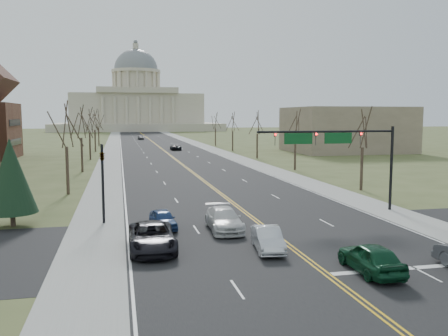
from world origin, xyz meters
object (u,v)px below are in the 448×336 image
car_far_sb (141,137)px  car_sb_outer_lead (152,237)px  car_sb_outer_second (163,219)px  signal_left (103,175)px  car_sb_inner_lead (268,239)px  car_far_nb (176,147)px  car_sb_inner_second (224,219)px  signal_mast (337,144)px  car_nb_inner_lead (371,258)px

car_far_sb → car_sb_outer_lead: bearing=-95.9°
car_sb_outer_second → car_far_sb: car_far_sb is taller
signal_left → car_sb_outer_second: 5.81m
signal_left → car_far_sb: signal_left is taller
car_sb_inner_lead → car_far_nb: car_sb_inner_lead is taller
car_sb_outer_lead → car_sb_inner_second: 6.64m
signal_mast → car_sb_inner_lead: signal_mast is taller
car_far_nb → signal_mast: bearing=92.8°
signal_mast → car_far_sb: signal_mast is taller
car_sb_inner_second → car_far_nb: (5.92, 79.64, -0.10)m
signal_left → car_sb_outer_second: signal_left is taller
signal_mast → car_sb_outer_second: signal_mast is taller
car_nb_inner_lead → car_far_nb: car_nb_inner_lead is taller
car_sb_outer_lead → car_far_sb: 135.87m
car_sb_outer_lead → car_sb_outer_second: car_sb_outer_lead is taller
car_sb_outer_lead → car_far_sb: bearing=88.2°
car_nb_inner_lead → signal_mast: bearing=-108.6°
car_far_nb → car_sb_inner_lead: bearing=86.3°
car_sb_outer_lead → car_far_nb: car_sb_outer_lead is taller
signal_left → car_far_sb: bearing=86.2°
car_far_sb → car_sb_inner_lead: bearing=-93.1°
car_sb_inner_second → car_far_nb: car_sb_inner_second is taller
signal_mast → car_far_nb: bearing=93.5°
car_nb_inner_lead → car_sb_inner_lead: (-3.95, 5.04, -0.09)m
car_sb_inner_second → car_far_sb: (0.16, 131.78, 0.02)m
car_sb_inner_lead → car_far_sb: bearing=98.0°
car_sb_outer_lead → car_far_nb: size_ratio=1.19×
signal_left → car_sb_outer_lead: bearing=-69.3°
signal_mast → car_sb_inner_second: bearing=-158.6°
car_sb_outer_lead → car_sb_outer_second: (1.15, 5.50, -0.15)m
signal_left → car_sb_outer_lead: 9.14m
car_far_nb → car_far_sb: bearing=-84.4°
signal_mast → car_far_sb: 128.16m
signal_mast → car_sb_inner_lead: bearing=-133.3°
signal_mast → signal_left: bearing=180.0°
signal_mast → signal_left: 19.06m
car_sb_outer_second → signal_mast: bearing=4.2°
car_sb_inner_lead → signal_left: bearing=143.1°
car_sb_outer_lead → car_far_sb: (5.49, 135.76, -0.02)m
car_far_nb → car_sb_outer_lead: bearing=81.6°
car_nb_inner_lead → car_sb_inner_lead: 6.41m
signal_mast → car_sb_outer_second: size_ratio=3.06×
car_sb_inner_second → car_sb_outer_second: bearing=161.3°
signal_mast → car_nb_inner_lead: (-5.13, -14.68, -4.96)m
car_sb_outer_lead → car_sb_outer_second: 5.62m
car_nb_inner_lead → car_far_nb: size_ratio=0.94×
car_sb_inner_lead → car_far_nb: (4.45, 85.14, -0.02)m
car_far_sb → car_sb_outer_second: bearing=-95.5°
car_nb_inner_lead → car_far_nb: bearing=-89.7°
signal_mast → car_sb_outer_second: 15.80m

